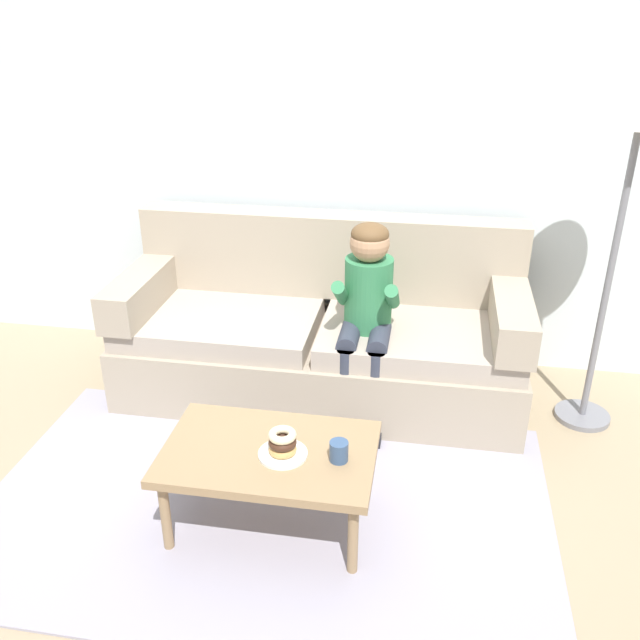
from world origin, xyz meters
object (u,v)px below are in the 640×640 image
Objects in this scene: mug at (339,451)px; floor_lamp at (639,128)px; couch at (322,335)px; coffee_table at (269,458)px; donut at (283,449)px; person_child at (367,304)px.

mug is 0.05× the size of floor_lamp.
couch is at bearing 102.90° from mug.
floor_lamp reaches higher than couch.
couch is at bearing 176.94° from floor_lamp.
mug is (0.31, -0.02, 0.09)m from coffee_table.
donut is (0.07, -0.03, 0.07)m from coffee_table.
couch reaches higher than coffee_table.
person_child reaches higher than coffee_table.
floor_lamp is at bearing 36.07° from coffee_table.
donut is at bearing -23.83° from coffee_table.
donut is 0.06× the size of floor_lamp.
couch is at bearing 91.92° from donut.
mug reaches higher than donut.
mug reaches higher than coffee_table.
mug is at bearing 2.02° from donut.
couch is 1.96m from floor_lamp.
coffee_table is 0.32m from mug.
floor_lamp is (1.23, 0.13, 0.93)m from person_child.
couch is at bearing 142.61° from person_child.
couch is 1.20m from coffee_table.
couch is 1.25m from mug.
mug is 2.04m from floor_lamp.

